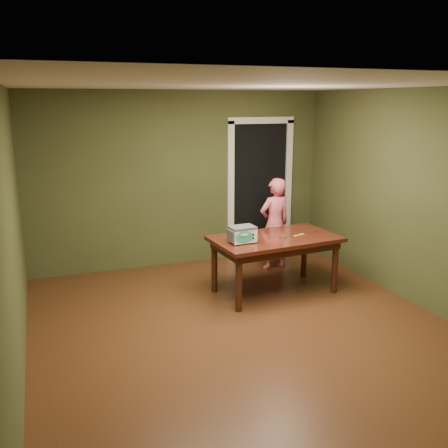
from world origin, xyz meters
The scene contains 8 objects.
floor centered at (0.00, 0.00, 0.00)m, with size 5.00×5.00×0.00m, color #4F2716.
room_shell centered at (0.00, 0.00, 1.71)m, with size 4.52×5.02×2.61m.
doorway centered at (1.30, 2.78, 1.06)m, with size 1.10×0.66×2.25m.
dining_table centered at (0.80, 0.88, 0.65)m, with size 1.67×1.03×0.75m.
toy_oven centered at (0.30, 0.79, 0.86)m, with size 0.35×0.25×0.21m.
baking_pan centered at (0.88, 0.83, 0.76)m, with size 0.10×0.10×0.02m.
spatula centered at (1.12, 0.85, 0.75)m, with size 0.18×0.03×0.01m, color #CFC95A.
child centered at (1.22, 1.75, 0.68)m, with size 0.50×0.33×1.37m, color #E65E75.
Camera 1 is at (-1.98, -4.65, 2.45)m, focal length 40.00 mm.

